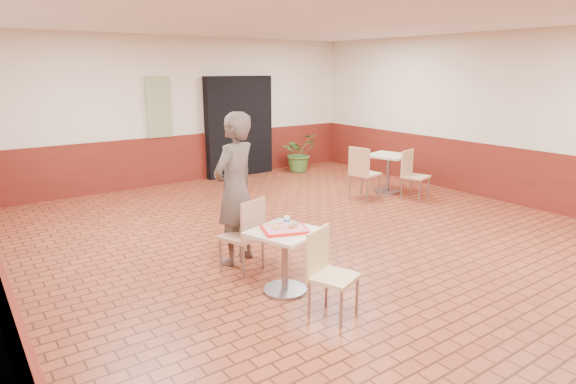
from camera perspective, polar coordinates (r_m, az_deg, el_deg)
room_shell at (r=6.17m, az=7.28°, el=6.36°), size 8.01×10.01×3.01m
wainscot_band at (r=6.39m, az=7.00°, el=-2.55°), size 8.00×10.00×1.00m
corridor_doorway at (r=10.86m, az=-5.82°, el=7.72°), size 1.60×0.22×2.20m
promo_poster at (r=10.10m, az=-15.08°, el=9.66°), size 0.50×0.03×1.20m
main_table at (r=5.17m, az=-0.38°, el=-6.97°), size 0.66×0.66×0.69m
chair_main_front at (r=4.71m, az=4.68°, el=-9.03°), size 0.52×0.52×0.87m
chair_main_back at (r=5.66m, az=-4.98°, el=-4.69°), size 0.53×0.53×0.90m
customer at (r=5.86m, az=-6.29°, el=0.33°), size 0.80×0.68×1.87m
serving_tray at (r=5.09m, az=-0.38°, el=-4.45°), size 0.47×0.36×0.03m
ring_donut at (r=5.08m, az=-1.25°, el=-4.14°), size 0.10×0.10×0.03m
long_john_donut at (r=5.11m, az=0.61°, el=-3.98°), size 0.14×0.09×0.04m
paper_cup at (r=5.20m, az=-0.16°, el=-3.36°), size 0.07×0.07×0.09m
second_table at (r=9.57m, az=11.79°, el=2.95°), size 0.70×0.70×0.74m
chair_second_left at (r=8.95m, az=8.81°, el=2.58°), size 0.53×0.53×0.97m
chair_second_front at (r=9.17m, az=14.50°, el=2.31°), size 0.50×0.50×0.90m
potted_plant at (r=11.27m, az=1.30°, el=4.69°), size 0.91×0.82×0.90m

